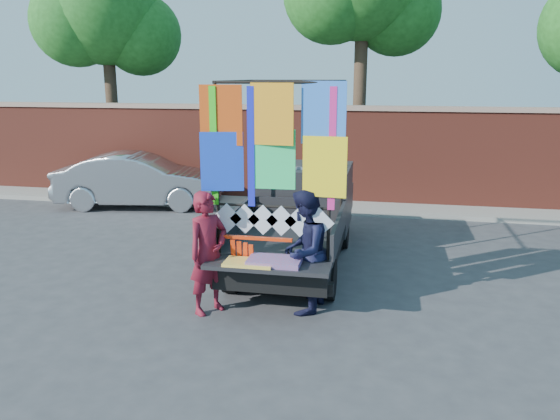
% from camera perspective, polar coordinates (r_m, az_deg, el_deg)
% --- Properties ---
extents(ground, '(90.00, 90.00, 0.00)m').
position_cam_1_polar(ground, '(8.36, -2.44, -9.83)').
color(ground, '#38383A').
rests_on(ground, ground).
extents(brick_wall, '(30.00, 0.45, 2.61)m').
position_cam_1_polar(brick_wall, '(14.69, 3.94, 5.86)').
color(brick_wall, maroon).
rests_on(brick_wall, ground).
extents(curb, '(30.00, 1.20, 0.12)m').
position_cam_1_polar(curb, '(14.25, 3.50, 0.43)').
color(curb, gray).
rests_on(curb, ground).
extents(tree_left, '(4.20, 3.30, 7.05)m').
position_cam_1_polar(tree_left, '(17.72, -17.83, 18.91)').
color(tree_left, '#38281C').
rests_on(tree_left, ground).
extents(pickup_truck, '(2.08, 5.23, 3.29)m').
position_cam_1_polar(pickup_truck, '(10.36, 2.15, -0.29)').
color(pickup_truck, black).
rests_on(pickup_truck, ground).
extents(sedan, '(4.43, 2.17, 1.40)m').
position_cam_1_polar(sedan, '(14.77, -14.50, 3.03)').
color(sedan, '#B2B4B9').
rests_on(sedan, ground).
extents(woman, '(0.72, 0.78, 1.79)m').
position_cam_1_polar(woman, '(7.88, -7.51, -4.47)').
color(woman, maroon).
rests_on(woman, ground).
extents(man, '(0.83, 0.99, 1.82)m').
position_cam_1_polar(man, '(7.84, 2.52, -4.34)').
color(man, '#141634').
rests_on(man, ground).
extents(streamer_bundle, '(1.05, 0.06, 0.72)m').
position_cam_1_polar(streamer_bundle, '(7.85, -3.35, -4.40)').
color(streamer_bundle, red).
rests_on(streamer_bundle, ground).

